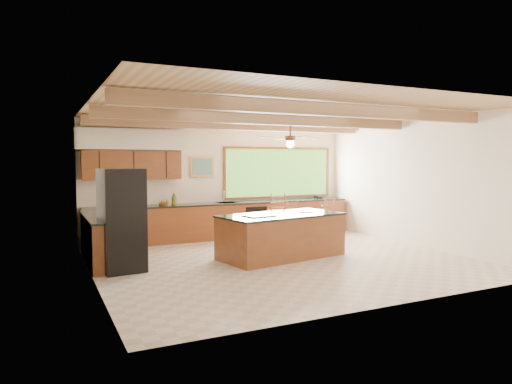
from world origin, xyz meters
name	(u,v)px	position (x,y,z in m)	size (l,w,h in m)	color
ground	(281,260)	(0.00, 0.00, 0.00)	(7.20, 7.20, 0.00)	beige
room_shell	(259,151)	(-0.17, 0.65, 2.21)	(7.27, 6.54, 3.02)	white
counter_run	(202,224)	(-0.82, 2.52, 0.46)	(7.12, 3.10, 1.24)	brown
island	(281,235)	(0.13, 0.21, 0.45)	(2.76, 1.64, 0.92)	brown
refrigerator	(122,220)	(-3.05, 0.40, 0.93)	(0.79, 0.78, 1.86)	black
bar_stool_a	(292,215)	(1.65, 2.40, 0.57)	(0.43, 0.43, 0.97)	brown
bar_stool_b	(278,212)	(1.10, 2.17, 0.70)	(0.54, 0.54, 1.19)	brown
bar_stool_c	(328,212)	(2.81, 2.40, 0.58)	(0.40, 0.40, 0.98)	brown
bar_stool_d	(321,217)	(2.13, 1.75, 0.56)	(0.41, 0.41, 0.95)	brown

